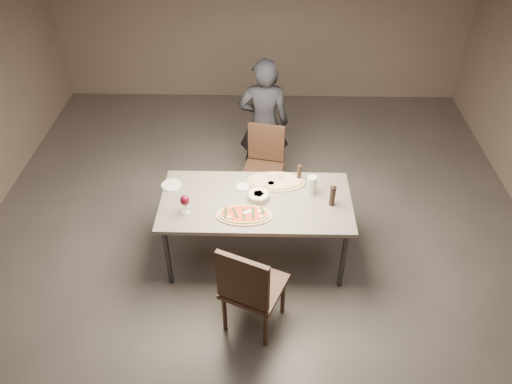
{
  "coord_description": "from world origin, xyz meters",
  "views": [
    {
      "loc": [
        0.08,
        -3.61,
        3.75
      ],
      "look_at": [
        0.0,
        0.0,
        0.85
      ],
      "focal_mm": 35.0,
      "sensor_mm": 36.0,
      "label": 1
    }
  ],
  "objects_px": {
    "zucchini_pizza": "(244,215)",
    "chair_near": "(249,287)",
    "ham_pizza": "(276,181)",
    "dining_table": "(256,205)",
    "diner": "(264,124)",
    "chair_far": "(264,161)",
    "bread_basket": "(258,195)",
    "pepper_mill_left": "(333,195)",
    "carafe": "(312,185)"
  },
  "relations": [
    {
      "from": "bread_basket",
      "to": "chair_far",
      "type": "height_order",
      "value": "chair_far"
    },
    {
      "from": "ham_pizza",
      "to": "chair_far",
      "type": "distance_m",
      "value": 0.76
    },
    {
      "from": "zucchini_pizza",
      "to": "bread_basket",
      "type": "relative_size",
      "value": 2.55
    },
    {
      "from": "ham_pizza",
      "to": "carafe",
      "type": "relative_size",
      "value": 3.1
    },
    {
      "from": "bread_basket",
      "to": "diner",
      "type": "relative_size",
      "value": 0.13
    },
    {
      "from": "carafe",
      "to": "zucchini_pizza",
      "type": "bearing_deg",
      "value": -150.67
    },
    {
      "from": "zucchini_pizza",
      "to": "chair_near",
      "type": "distance_m",
      "value": 0.7
    },
    {
      "from": "chair_near",
      "to": "pepper_mill_left",
      "type": "bearing_deg",
      "value": 72.25
    },
    {
      "from": "zucchini_pizza",
      "to": "bread_basket",
      "type": "height_order",
      "value": "bread_basket"
    },
    {
      "from": "bread_basket",
      "to": "diner",
      "type": "height_order",
      "value": "diner"
    },
    {
      "from": "pepper_mill_left",
      "to": "diner",
      "type": "xyz_separation_m",
      "value": [
        -0.65,
        1.36,
        -0.07
      ]
    },
    {
      "from": "pepper_mill_left",
      "to": "carafe",
      "type": "xyz_separation_m",
      "value": [
        -0.18,
        0.17,
        -0.01
      ]
    },
    {
      "from": "dining_table",
      "to": "chair_near",
      "type": "xyz_separation_m",
      "value": [
        -0.03,
        -0.89,
        -0.13
      ]
    },
    {
      "from": "zucchini_pizza",
      "to": "dining_table",
      "type": "bearing_deg",
      "value": 89.12
    },
    {
      "from": "bread_basket",
      "to": "chair_near",
      "type": "xyz_separation_m",
      "value": [
        -0.06,
        -0.91,
        -0.23
      ]
    },
    {
      "from": "pepper_mill_left",
      "to": "chair_near",
      "type": "distance_m",
      "value": 1.16
    },
    {
      "from": "carafe",
      "to": "bread_basket",
      "type": "bearing_deg",
      "value": -168.13
    },
    {
      "from": "ham_pizza",
      "to": "pepper_mill_left",
      "type": "relative_size",
      "value": 2.53
    },
    {
      "from": "pepper_mill_left",
      "to": "chair_near",
      "type": "height_order",
      "value": "chair_near"
    },
    {
      "from": "dining_table",
      "to": "bread_basket",
      "type": "bearing_deg",
      "value": 41.91
    },
    {
      "from": "chair_far",
      "to": "diner",
      "type": "bearing_deg",
      "value": -77.1
    },
    {
      "from": "carafe",
      "to": "diner",
      "type": "xyz_separation_m",
      "value": [
        -0.47,
        1.19,
        -0.05
      ]
    },
    {
      "from": "dining_table",
      "to": "carafe",
      "type": "relative_size",
      "value": 9.65
    },
    {
      "from": "dining_table",
      "to": "pepper_mill_left",
      "type": "xyz_separation_m",
      "value": [
        0.7,
        -0.04,
        0.17
      ]
    },
    {
      "from": "diner",
      "to": "ham_pizza",
      "type": "bearing_deg",
      "value": 96.38
    },
    {
      "from": "ham_pizza",
      "to": "bread_basket",
      "type": "bearing_deg",
      "value": -113.52
    },
    {
      "from": "bread_basket",
      "to": "ham_pizza",
      "type": "bearing_deg",
      "value": 57.25
    },
    {
      "from": "carafe",
      "to": "diner",
      "type": "height_order",
      "value": "diner"
    },
    {
      "from": "chair_far",
      "to": "zucchini_pizza",
      "type": "bearing_deg",
      "value": 93.02
    },
    {
      "from": "bread_basket",
      "to": "carafe",
      "type": "height_order",
      "value": "carafe"
    },
    {
      "from": "dining_table",
      "to": "carafe",
      "type": "height_order",
      "value": "carafe"
    },
    {
      "from": "ham_pizza",
      "to": "zucchini_pizza",
      "type": "bearing_deg",
      "value": -110.68
    },
    {
      "from": "dining_table",
      "to": "diner",
      "type": "bearing_deg",
      "value": 87.44
    },
    {
      "from": "ham_pizza",
      "to": "bread_basket",
      "type": "xyz_separation_m",
      "value": [
        -0.17,
        -0.26,
        0.03
      ]
    },
    {
      "from": "zucchini_pizza",
      "to": "diner",
      "type": "xyz_separation_m",
      "value": [
        0.16,
        1.54,
        0.03
      ]
    },
    {
      "from": "bread_basket",
      "to": "pepper_mill_left",
      "type": "height_order",
      "value": "pepper_mill_left"
    },
    {
      "from": "dining_table",
      "to": "ham_pizza",
      "type": "relative_size",
      "value": 3.11
    },
    {
      "from": "bread_basket",
      "to": "pepper_mill_left",
      "type": "xyz_separation_m",
      "value": [
        0.68,
        -0.07,
        0.06
      ]
    },
    {
      "from": "chair_far",
      "to": "ham_pizza",
      "type": "bearing_deg",
      "value": 110.66
    },
    {
      "from": "zucchini_pizza",
      "to": "chair_near",
      "type": "height_order",
      "value": "chair_near"
    },
    {
      "from": "zucchini_pizza",
      "to": "ham_pizza",
      "type": "relative_size",
      "value": 0.89
    },
    {
      "from": "bread_basket",
      "to": "diner",
      "type": "xyz_separation_m",
      "value": [
        0.04,
        1.3,
        -0.0
      ]
    },
    {
      "from": "dining_table",
      "to": "diner",
      "type": "xyz_separation_m",
      "value": [
        0.06,
        1.32,
        0.1
      ]
    },
    {
      "from": "ham_pizza",
      "to": "diner",
      "type": "distance_m",
      "value": 1.05
    },
    {
      "from": "zucchini_pizza",
      "to": "chair_far",
      "type": "height_order",
      "value": "chair_far"
    },
    {
      "from": "bread_basket",
      "to": "chair_far",
      "type": "bearing_deg",
      "value": 87.23
    },
    {
      "from": "pepper_mill_left",
      "to": "chair_far",
      "type": "xyz_separation_m",
      "value": [
        -0.63,
        1.03,
        -0.35
      ]
    },
    {
      "from": "zucchini_pizza",
      "to": "chair_near",
      "type": "relative_size",
      "value": 0.52
    },
    {
      "from": "dining_table",
      "to": "bread_basket",
      "type": "relative_size",
      "value": 8.89
    },
    {
      "from": "ham_pizza",
      "to": "bread_basket",
      "type": "relative_size",
      "value": 2.86
    }
  ]
}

